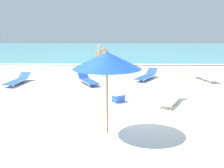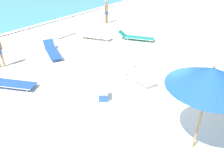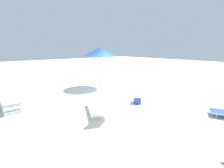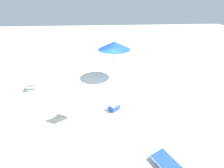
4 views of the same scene
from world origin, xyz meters
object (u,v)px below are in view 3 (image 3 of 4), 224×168
Objects in this scene: lounger_stack at (9,103)px; sun_lounger_mid_beach_pair_a at (97,109)px; beach_umbrella at (100,52)px; cooler_box at (138,99)px.

sun_lounger_mid_beach_pair_a is at bearing 130.65° from lounger_stack.
beach_umbrella reaches higher than cooler_box.
beach_umbrella reaches higher than sun_lounger_mid_beach_pair_a.
sun_lounger_mid_beach_pair_a reaches higher than lounger_stack.
beach_umbrella is 4.75m from sun_lounger_mid_beach_pair_a.
beach_umbrella is 1.39× the size of lounger_stack.
lounger_stack is at bearing 5.52° from beach_umbrella.
lounger_stack is (5.14, 0.50, -2.06)m from beach_umbrella.
cooler_box is (-4.76, 3.10, -0.06)m from lounger_stack.
sun_lounger_mid_beach_pair_a reaches higher than cooler_box.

